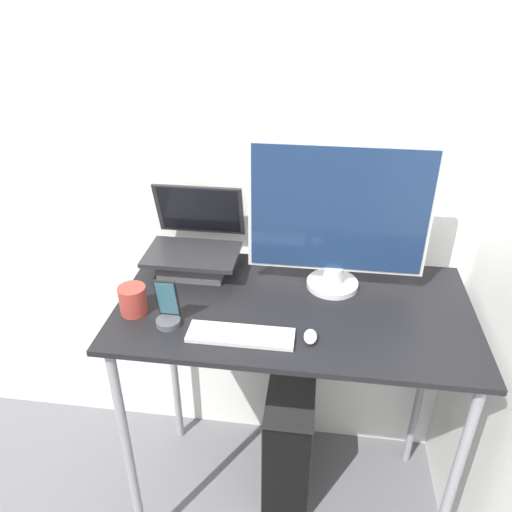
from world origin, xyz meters
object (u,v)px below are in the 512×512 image
cell_phone (168,312)px  computer_tower (290,433)px  monitor (338,221)px  laptop (194,251)px  mouse (310,337)px  keyboard (241,335)px

cell_phone → computer_tower: (0.39, 0.28, -0.82)m
monitor → computer_tower: size_ratio=1.12×
laptop → mouse: laptop is taller
laptop → monitor: bearing=-5.2°
cell_phone → computer_tower: cell_phone is taller
monitor → keyboard: (-0.28, -0.33, -0.25)m
mouse → cell_phone: bearing=177.1°
keyboard → computer_tower: 0.86m
keyboard → mouse: size_ratio=5.01×
monitor → mouse: (-0.07, -0.32, -0.24)m
mouse → computer_tower: size_ratio=0.12×
keyboard → computer_tower: bearing=64.3°
monitor → mouse: bearing=-101.6°
monitor → keyboard: monitor is taller
keyboard → mouse: 0.21m
mouse → computer_tower: bearing=101.0°
laptop → mouse: 0.58m
computer_tower → monitor: bearing=5.1°
monitor → cell_phone: size_ratio=3.66×
laptop → monitor: 0.55m
laptop → computer_tower: (0.39, -0.06, -0.85)m
laptop → computer_tower: size_ratio=0.63×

